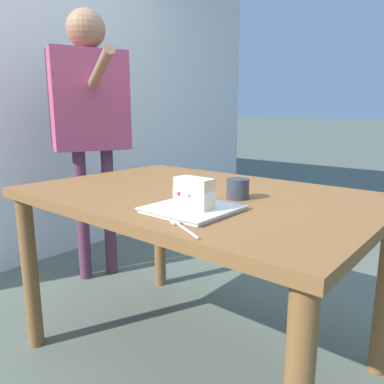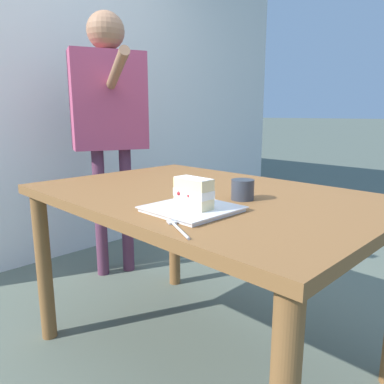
{
  "view_description": "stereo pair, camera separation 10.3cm",
  "coord_description": "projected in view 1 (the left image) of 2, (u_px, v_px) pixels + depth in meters",
  "views": [
    {
      "loc": [
        0.94,
        -1.16,
        1.08
      ],
      "look_at": [
        0.18,
        -0.25,
        0.83
      ],
      "focal_mm": 34.74,
      "sensor_mm": 36.0,
      "label": 1
    },
    {
      "loc": [
        1.02,
        -1.09,
        1.08
      ],
      "look_at": [
        0.18,
        -0.25,
        0.83
      ],
      "focal_mm": 34.74,
      "sensor_mm": 36.0,
      "label": 2
    }
  ],
  "objects": [
    {
      "name": "cake_slice",
      "position": [
        194.0,
        193.0,
        1.19
      ],
      "size": [
        0.13,
        0.07,
        0.1
      ],
      "color": "beige",
      "rests_on": "dessert_plate"
    },
    {
      "name": "diner_person",
      "position": [
        90.0,
        105.0,
        2.3
      ],
      "size": [
        0.64,
        0.5,
        1.69
      ],
      "color": "#5D3049",
      "rests_on": "ground"
    },
    {
      "name": "ground_plane",
      "position": [
        197.0,
        357.0,
        1.68
      ],
      "size": [
        160.0,
        160.0,
        0.0
      ],
      "primitive_type": "plane",
      "color": "#5C6758"
    },
    {
      "name": "dessert_fork",
      "position": [
        184.0,
        228.0,
        1.03
      ],
      "size": [
        0.16,
        0.09,
        0.01
      ],
      "color": "silver",
      "rests_on": "patio_table"
    },
    {
      "name": "coffee_cup",
      "position": [
        237.0,
        189.0,
        1.39
      ],
      "size": [
        0.09,
        0.09,
        0.08
      ],
      "color": "#333842",
      "rests_on": "patio_table"
    },
    {
      "name": "patio_table",
      "position": [
        198.0,
        215.0,
        1.54
      ],
      "size": [
        1.41,
        0.96,
        0.76
      ],
      "color": "brown",
      "rests_on": "ground"
    },
    {
      "name": "dessert_plate",
      "position": [
        192.0,
        209.0,
        1.22
      ],
      "size": [
        0.26,
        0.26,
        0.02
      ],
      "color": "white",
      "rests_on": "patio_table"
    }
  ]
}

